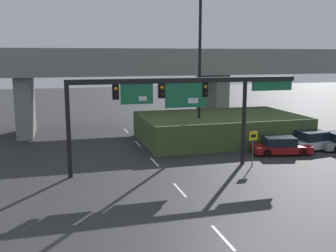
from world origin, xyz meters
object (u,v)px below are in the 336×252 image
object	(u,v)px
signal_gantry	(179,96)
parked_sedan_near_right	(280,146)
speed_limit_sign	(253,143)
parked_sedan_mid_right	(313,141)
highway_light_pole_near	(200,60)

from	to	relation	value
signal_gantry	parked_sedan_near_right	xyz separation A→B (m)	(8.70, 1.70, -4.28)
signal_gantry	parked_sedan_near_right	distance (m)	9.84
speed_limit_sign	parked_sedan_mid_right	world-z (taller)	speed_limit_sign
signal_gantry	parked_sedan_mid_right	size ratio (longest dim) A/B	3.48
highway_light_pole_near	speed_limit_sign	bearing A→B (deg)	-80.04
signal_gantry	speed_limit_sign	xyz separation A→B (m)	(5.03, -0.80, -3.29)
signal_gantry	speed_limit_sign	distance (m)	6.06
speed_limit_sign	parked_sedan_mid_right	bearing A→B (deg)	24.72
signal_gantry	highway_light_pole_near	xyz separation A→B (m)	(3.76, 6.44, 2.20)
speed_limit_sign	parked_sedan_near_right	distance (m)	4.55
highway_light_pole_near	parked_sedan_mid_right	xyz separation A→B (m)	(8.30, -4.00, -6.42)
signal_gantry	speed_limit_sign	size ratio (longest dim) A/B	6.26
parked_sedan_near_right	parked_sedan_mid_right	world-z (taller)	parked_sedan_mid_right
highway_light_pole_near	signal_gantry	bearing A→B (deg)	-120.25
parked_sedan_near_right	parked_sedan_mid_right	distance (m)	3.44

